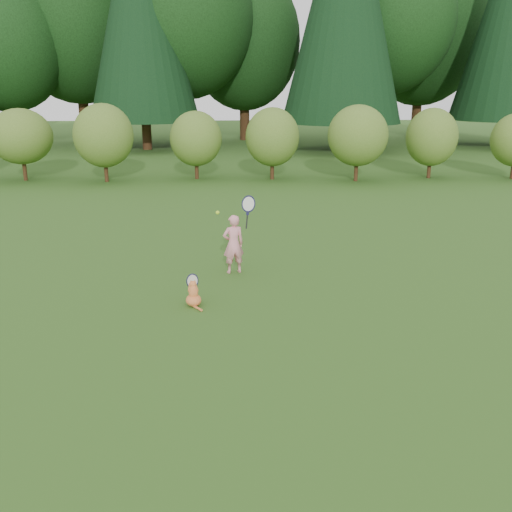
{
  "coord_description": "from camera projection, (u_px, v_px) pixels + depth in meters",
  "views": [
    {
      "loc": [
        -0.27,
        -8.06,
        3.37
      ],
      "look_at": [
        0.2,
        0.8,
        0.7
      ],
      "focal_mm": 40.0,
      "sensor_mm": 36.0,
      "label": 1
    }
  ],
  "objects": [
    {
      "name": "ground",
      "position": [
        246.0,
        315.0,
        8.69
      ],
      "size": [
        100.0,
        100.0,
        0.0
      ],
      "primitive_type": "plane",
      "color": "#264E16",
      "rests_on": "ground"
    },
    {
      "name": "shrub_row",
      "position": [
        233.0,
        141.0,
        20.72
      ],
      "size": [
        28.0,
        3.0,
        2.8
      ],
      "primitive_type": null,
      "color": "#4A6B21",
      "rests_on": "ground"
    },
    {
      "name": "tennis_ball",
      "position": [
        218.0,
        213.0,
        9.95
      ],
      "size": [
        0.07,
        0.07,
        0.07
      ],
      "color": "#BFEC1B",
      "rests_on": "ground"
    },
    {
      "name": "child",
      "position": [
        234.0,
        243.0,
        10.5
      ],
      "size": [
        0.66,
        0.47,
        1.64
      ],
      "rotation": [
        0.0,
        0.0,
        3.44
      ],
      "color": "pink",
      "rests_on": "ground"
    },
    {
      "name": "cat",
      "position": [
        193.0,
        292.0,
        9.03
      ],
      "size": [
        0.33,
        0.55,
        0.58
      ],
      "rotation": [
        0.0,
        0.0,
        0.13
      ],
      "color": "#CA6526",
      "rests_on": "ground"
    }
  ]
}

